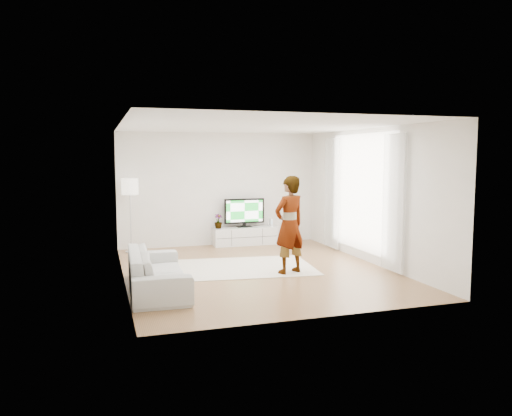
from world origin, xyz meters
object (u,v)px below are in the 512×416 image
object	(u,v)px
media_console	(245,236)
rug	(246,267)
player	(289,225)
sofa	(157,271)
floor_lamp	(130,190)
television	(244,212)

from	to	relation	value
media_console	rug	distance (m)	2.58
player	sofa	size ratio (longest dim) A/B	0.81
rug	floor_lamp	distance (m)	3.45
rug	sofa	bearing A→B (deg)	-147.71
media_console	floor_lamp	xyz separation A→B (m)	(-2.78, -0.12, 1.23)
player	floor_lamp	world-z (taller)	player
rug	floor_lamp	world-z (taller)	floor_lamp
television	sofa	bearing A→B (deg)	-125.05
television	floor_lamp	xyz separation A→B (m)	(-2.78, -0.15, 0.62)
floor_lamp	rug	bearing A→B (deg)	-48.59
floor_lamp	media_console	bearing A→B (deg)	2.46
media_console	sofa	distance (m)	4.48
rug	floor_lamp	size ratio (longest dim) A/B	1.55
sofa	floor_lamp	distance (m)	3.72
media_console	television	bearing A→B (deg)	90.00
media_console	floor_lamp	size ratio (longest dim) A/B	0.93
television	floor_lamp	world-z (taller)	floor_lamp
player	floor_lamp	xyz separation A→B (m)	(-2.72, 3.08, 0.52)
media_console	rug	bearing A→B (deg)	-105.96
media_console	sofa	world-z (taller)	sofa
rug	player	world-z (taller)	player
media_console	floor_lamp	distance (m)	3.04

